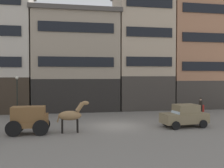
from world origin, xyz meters
The scene contains 10 objects.
ground_plane centered at (0.00, 0.00, 0.00)m, with size 120.00×120.00×0.00m, color slate.
building_center_left centered at (-2.81, 10.98, 5.99)m, with size 10.40×6.45×11.91m.
building_center_right centered at (5.59, 10.98, 7.47)m, with size 7.09×6.45×14.85m.
building_far_right centered at (13.10, 10.98, 9.06)m, with size 8.64×6.45×18.04m.
cargo_wagon centered at (-6.66, -1.86, 1.15)m, with size 2.92×1.54×1.98m.
draft_horse centered at (-3.71, -1.86, 1.27)m, with size 2.34×0.62×2.30m.
sedan_dark centered at (5.38, -1.46, 0.91)m, with size 3.81×2.09×1.83m.
pedestrian_officer centered at (10.18, 4.51, 0.98)m, with size 0.49×0.49×1.79m.
streetlamp_curbside centered at (-8.88, 6.42, 2.67)m, with size 0.32×0.32×4.12m.
fire_hydrant_curbside centered at (11.49, 6.26, 0.43)m, with size 0.24×0.24×0.83m.
Camera 1 is at (-4.22, -20.90, 4.16)m, focal length 41.50 mm.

